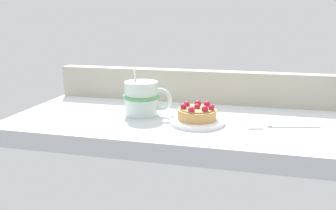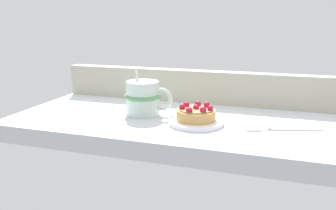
{
  "view_description": "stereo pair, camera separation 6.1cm",
  "coord_description": "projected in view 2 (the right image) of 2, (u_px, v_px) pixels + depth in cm",
  "views": [
    {
      "loc": [
        16.71,
        -82.09,
        24.49
      ],
      "look_at": [
        -2.92,
        -2.04,
        3.53
      ],
      "focal_mm": 36.58,
      "sensor_mm": 36.0,
      "label": 1
    },
    {
      "loc": [
        22.56,
        -80.42,
        24.49
      ],
      "look_at": [
        -2.92,
        -2.04,
        3.53
      ],
      "focal_mm": 36.58,
      "sensor_mm": 36.0,
      "label": 2
    }
  ],
  "objects": [
    {
      "name": "ground_plane",
      "position": [
        181.0,
        125.0,
        0.87
      ],
      "size": [
        85.56,
        39.37,
        4.29
      ],
      "primitive_type": "cube",
      "color": "silver"
    },
    {
      "name": "coffee_mug",
      "position": [
        144.0,
        98.0,
        0.89
      ],
      "size": [
        12.99,
        9.66,
        11.54
      ],
      "color": "silver",
      "rests_on": "ground_plane"
    },
    {
      "name": "dessert_plate",
      "position": [
        196.0,
        122.0,
        0.82
      ],
      "size": [
        13.28,
        13.28,
        1.04
      ],
      "color": "white",
      "rests_on": "ground_plane"
    },
    {
      "name": "dessert_fork",
      "position": [
        282.0,
        129.0,
        0.77
      ],
      "size": [
        17.05,
        6.25,
        0.6
      ],
      "color": "silver",
      "rests_on": "ground_plane"
    },
    {
      "name": "window_rail_back",
      "position": [
        198.0,
        86.0,
        1.02
      ],
      "size": [
        83.85,
        4.28,
        9.51
      ],
      "primitive_type": "cube",
      "color": "#B2AD99",
      "rests_on": "ground_plane"
    },
    {
      "name": "raspberry_tart",
      "position": [
        196.0,
        113.0,
        0.81
      ],
      "size": [
        9.32,
        9.32,
        3.96
      ],
      "color": "tan",
      "rests_on": "dessert_plate"
    }
  ]
}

